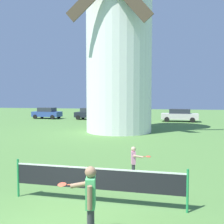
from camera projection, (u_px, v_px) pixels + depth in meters
name	position (u px, v px, depth m)	size (l,w,h in m)	color
windmill	(119.00, 37.00, 20.34)	(6.88, 6.32, 15.59)	white
tennis_net	(96.00, 179.00, 6.46)	(4.76, 0.06, 1.10)	#238E4C
player_near	(90.00, 199.00, 4.79)	(0.87, 0.50, 1.50)	#333338
player_far	(134.00, 160.00, 8.58)	(0.74, 0.37, 1.13)	#333338
parked_car_blue	(47.00, 113.00, 33.88)	(4.09, 2.12, 1.56)	#334C99
parked_car_black	(89.00, 114.00, 32.51)	(3.91, 2.07, 1.56)	#1E232D
parked_car_silver	(129.00, 114.00, 30.66)	(4.21, 2.08, 1.56)	silver
parked_car_cream	(180.00, 115.00, 29.56)	(4.46, 2.11, 1.56)	silver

